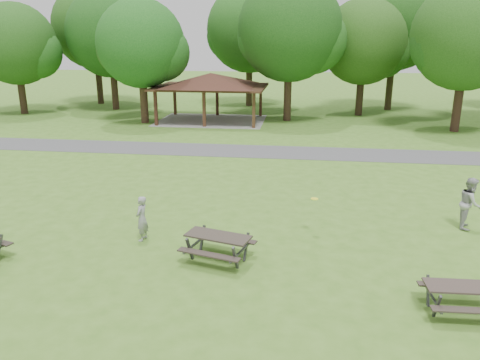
% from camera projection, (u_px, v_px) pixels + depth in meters
% --- Properties ---
extents(ground, '(160.00, 160.00, 0.00)m').
position_uv_depth(ground, '(190.00, 257.00, 14.26)').
color(ground, '#427120').
rests_on(ground, ground).
extents(asphalt_path, '(120.00, 3.20, 0.02)m').
position_uv_depth(asphalt_path, '(246.00, 151.00, 27.52)').
color(asphalt_path, '#474749').
rests_on(asphalt_path, ground).
extents(pavilion, '(8.60, 7.01, 3.76)m').
position_uv_depth(pavilion, '(211.00, 82.00, 36.61)').
color(pavilion, '#331A12').
rests_on(pavilion, ground).
extents(tree_row_b, '(7.14, 6.80, 9.28)m').
position_uv_depth(tree_row_b, '(17.00, 47.00, 39.45)').
color(tree_row_b, black).
rests_on(tree_row_b, ground).
extents(tree_row_c, '(8.19, 7.80, 10.67)m').
position_uv_depth(tree_row_c, '(112.00, 36.00, 41.62)').
color(tree_row_c, '#301D15').
rests_on(tree_row_c, ground).
extents(tree_row_d, '(6.93, 6.60, 9.27)m').
position_uv_depth(tree_row_d, '(142.00, 46.00, 35.05)').
color(tree_row_d, '#322116').
rests_on(tree_row_d, ground).
extents(tree_row_e, '(8.40, 8.00, 11.02)m').
position_uv_depth(tree_row_e, '(291.00, 32.00, 35.72)').
color(tree_row_e, '#2F1F15').
rests_on(tree_row_e, ground).
extents(tree_row_f, '(7.35, 7.00, 9.55)m').
position_uv_depth(tree_row_f, '(364.00, 45.00, 38.55)').
color(tree_row_f, black).
rests_on(tree_row_f, ground).
extents(tree_row_g, '(7.77, 7.40, 10.25)m').
position_uv_depth(tree_row_g, '(468.00, 39.00, 31.49)').
color(tree_row_g, black).
rests_on(tree_row_g, ground).
extents(tree_deep_a, '(8.40, 8.00, 11.38)m').
position_uv_depth(tree_deep_a, '(96.00, 29.00, 45.14)').
color(tree_deep_a, black).
rests_on(tree_deep_a, ground).
extents(tree_deep_b, '(8.40, 8.00, 11.13)m').
position_uv_depth(tree_deep_b, '(250.00, 32.00, 43.78)').
color(tree_deep_b, '#312115').
rests_on(tree_deep_b, ground).
extents(tree_deep_c, '(8.82, 8.40, 11.90)m').
position_uv_depth(tree_deep_c, '(396.00, 25.00, 41.01)').
color(tree_deep_c, black).
rests_on(tree_deep_c, ground).
extents(picnic_table_middle, '(2.27, 2.01, 0.84)m').
position_uv_depth(picnic_table_middle, '(218.00, 241.00, 13.92)').
color(picnic_table_middle, '#2E2721').
rests_on(picnic_table_middle, ground).
extents(picnic_table_far, '(1.80, 1.47, 0.76)m').
position_uv_depth(picnic_table_far, '(462.00, 292.00, 11.25)').
color(picnic_table_far, '#322924').
rests_on(picnic_table_far, ground).
extents(frisbee_in_flight, '(0.26, 0.26, 0.02)m').
position_uv_depth(frisbee_in_flight, '(315.00, 199.00, 15.64)').
color(frisbee_in_flight, yellow).
rests_on(frisbee_in_flight, ground).
extents(frisbee_thrower, '(0.43, 0.60, 1.52)m').
position_uv_depth(frisbee_thrower, '(142.00, 219.00, 15.28)').
color(frisbee_thrower, gray).
rests_on(frisbee_thrower, ground).
extents(frisbee_catcher, '(0.91, 1.05, 1.83)m').
position_uv_depth(frisbee_catcher, '(470.00, 203.00, 16.24)').
color(frisbee_catcher, '#A3A3A5').
rests_on(frisbee_catcher, ground).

